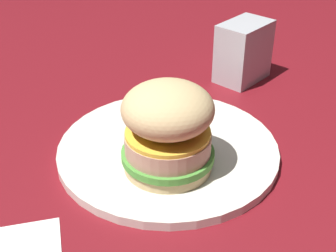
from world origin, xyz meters
TOP-DOWN VIEW (x-y plane):
  - ground_plane at (0.00, 0.00)m, footprint 1.60×1.60m
  - plate at (0.02, -0.03)m, footprint 0.29×0.29m
  - sandwich at (-0.00, -0.07)m, footprint 0.11×0.11m
  - fries_pile at (0.05, 0.03)m, footprint 0.10×0.11m
  - napkin_dispenser at (0.22, 0.13)m, footprint 0.11×0.09m

SIDE VIEW (x-z plane):
  - ground_plane at x=0.00m, z-range 0.00..0.00m
  - plate at x=0.02m, z-range 0.00..0.01m
  - fries_pile at x=0.05m, z-range 0.01..0.02m
  - napkin_dispenser at x=0.22m, z-range 0.00..0.10m
  - sandwich at x=0.00m, z-range 0.01..0.12m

